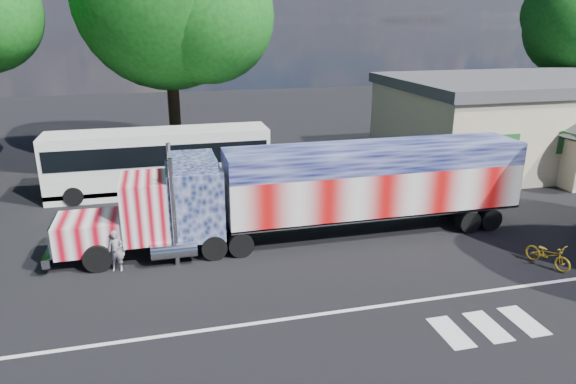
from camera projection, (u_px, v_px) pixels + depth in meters
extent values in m
plane|color=black|center=(308.00, 268.00, 18.30)|extent=(100.00, 100.00, 0.00)
cube|color=silver|center=(336.00, 312.00, 15.54)|extent=(30.00, 0.15, 0.01)
cube|color=silver|center=(451.00, 332.00, 14.54)|extent=(0.70, 1.60, 0.01)
cube|color=silver|center=(488.00, 326.00, 14.81)|extent=(0.70, 1.60, 0.01)
cube|color=silver|center=(524.00, 321.00, 15.09)|extent=(0.70, 1.60, 0.01)
cube|color=black|center=(173.00, 236.00, 19.43)|extent=(8.13, 0.90, 0.27)
cube|color=#D27983|center=(91.00, 233.00, 18.62)|extent=(2.35, 1.99, 1.17)
cube|color=silver|center=(55.00, 236.00, 18.33)|extent=(0.11, 1.72, 1.05)
cube|color=silver|center=(52.00, 251.00, 18.48)|extent=(0.27, 2.26, 0.33)
cube|color=#D27983|center=(145.00, 207.00, 18.82)|extent=(1.63, 2.26, 2.26)
cube|color=black|center=(122.00, 198.00, 18.51)|extent=(0.05, 1.90, 0.81)
cube|color=#49527C|center=(195.00, 201.00, 19.21)|extent=(1.99, 2.26, 2.62)
cube|color=#49527C|center=(193.00, 162.00, 18.73)|extent=(1.63, 2.17, 0.45)
cylinder|color=silver|center=(172.00, 193.00, 20.11)|extent=(0.18, 0.18, 3.98)
cylinder|color=silver|center=(174.00, 214.00, 17.92)|extent=(0.18, 0.18, 3.98)
cylinder|color=silver|center=(172.00, 226.00, 20.52)|extent=(1.63, 0.60, 0.60)
cylinder|color=silver|center=(174.00, 250.00, 18.36)|extent=(1.63, 0.60, 0.60)
cylinder|color=black|center=(98.00, 258.00, 17.95)|extent=(0.99, 0.32, 0.99)
cylinder|color=black|center=(103.00, 236.00, 19.78)|extent=(0.99, 0.32, 0.99)
cylinder|color=black|center=(214.00, 247.00, 18.94)|extent=(0.94, 0.50, 0.94)
cylinder|color=black|center=(209.00, 227.00, 20.69)|extent=(0.94, 0.50, 0.94)
cylinder|color=black|center=(241.00, 244.00, 19.17)|extent=(0.94, 0.50, 0.94)
cylinder|color=black|center=(233.00, 225.00, 20.91)|extent=(0.94, 0.50, 0.94)
cube|color=black|center=(373.00, 212.00, 21.23)|extent=(11.75, 0.99, 0.27)
cube|color=#D57474|center=(374.00, 188.00, 20.90)|extent=(12.11, 2.35, 1.81)
cube|color=#454C87|center=(376.00, 156.00, 20.47)|extent=(12.11, 2.35, 0.90)
cube|color=silver|center=(373.00, 209.00, 21.19)|extent=(12.11, 2.35, 0.11)
cube|color=silver|center=(505.00, 168.00, 22.16)|extent=(0.04, 2.26, 2.62)
cylinder|color=black|center=(468.00, 221.00, 21.38)|extent=(0.94, 0.50, 0.94)
cylinder|color=black|center=(444.00, 206.00, 23.13)|extent=(0.94, 0.50, 0.94)
cylinder|color=black|center=(489.00, 219.00, 21.61)|extent=(0.94, 0.50, 0.94)
cylinder|color=black|center=(464.00, 204.00, 23.36)|extent=(0.94, 0.50, 0.94)
cube|color=silver|center=(160.00, 162.00, 26.03)|extent=(10.97, 2.38, 3.20)
cube|color=black|center=(159.00, 150.00, 25.84)|extent=(10.60, 2.43, 1.01)
cube|color=black|center=(162.00, 184.00, 26.40)|extent=(10.97, 2.38, 0.23)
cube|color=black|center=(43.00, 166.00, 24.72)|extent=(0.05, 2.10, 1.28)
cylinder|color=black|center=(74.00, 196.00, 24.39)|extent=(0.91, 0.27, 0.91)
cylinder|color=black|center=(80.00, 182.00, 26.49)|extent=(0.91, 0.27, 0.91)
cylinder|color=black|center=(218.00, 186.00, 25.97)|extent=(0.91, 0.27, 0.91)
cylinder|color=black|center=(213.00, 173.00, 28.07)|extent=(0.91, 0.27, 0.91)
cylinder|color=black|center=(234.00, 184.00, 26.16)|extent=(0.91, 0.27, 0.91)
cylinder|color=black|center=(228.00, 172.00, 28.26)|extent=(0.91, 0.27, 0.91)
cube|color=beige|center=(564.00, 122.00, 32.31)|extent=(22.00, 10.00, 4.60)
cube|color=#46464B|center=(572.00, 81.00, 31.49)|extent=(22.40, 10.40, 0.60)
cube|color=#1E5926|center=(505.00, 146.00, 25.80)|extent=(1.60, 0.08, 1.20)
cube|color=#1E5926|center=(572.00, 142.00, 26.72)|extent=(1.60, 0.08, 1.20)
imported|color=slate|center=(116.00, 251.00, 17.93)|extent=(0.60, 0.45, 1.49)
imported|color=gold|center=(548.00, 255.00, 18.34)|extent=(1.11, 1.81, 0.90)
cylinder|color=black|center=(174.00, 100.00, 30.67)|extent=(0.70, 0.70, 7.79)
sphere|color=#165D17|center=(208.00, 16.00, 28.21)|extent=(7.34, 7.34, 7.34)
cylinder|color=black|center=(565.00, 91.00, 39.87)|extent=(0.70, 0.70, 6.41)
sphere|color=#165D17|center=(576.00, 26.00, 38.35)|extent=(7.51, 7.51, 7.51)
sphere|color=#165D17|center=(554.00, 13.00, 38.83)|extent=(4.88, 4.88, 4.88)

